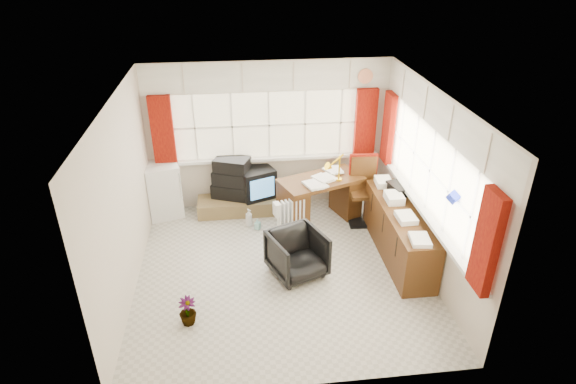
# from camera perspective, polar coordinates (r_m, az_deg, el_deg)

# --- Properties ---
(ground) EXTENTS (4.00, 4.00, 0.00)m
(ground) POSITION_cam_1_polar(r_m,az_deg,el_deg) (6.90, -0.69, -9.23)
(ground) COLOR beige
(ground) RESTS_ON ground
(room_walls) EXTENTS (4.00, 4.00, 4.00)m
(room_walls) POSITION_cam_1_polar(r_m,az_deg,el_deg) (6.11, -0.77, 2.05)
(room_walls) COLOR beige
(room_walls) RESTS_ON ground
(window_back) EXTENTS (3.70, 0.12, 3.60)m
(window_back) POSITION_cam_1_polar(r_m,az_deg,el_deg) (8.11, -2.19, 4.48)
(window_back) COLOR #FFF3C9
(window_back) RESTS_ON room_walls
(window_right) EXTENTS (0.12, 3.70, 3.60)m
(window_right) POSITION_cam_1_polar(r_m,az_deg,el_deg) (6.83, 15.71, -1.39)
(window_right) COLOR #FFF3C9
(window_right) RESTS_ON room_walls
(curtains) EXTENTS (3.83, 3.83, 1.15)m
(curtains) POSITION_cam_1_polar(r_m,az_deg,el_deg) (7.11, 5.91, 5.33)
(curtains) COLOR #941E08
(curtains) RESTS_ON room_walls
(overhead_cabinets) EXTENTS (3.98, 3.98, 0.48)m
(overhead_cabinets) POSITION_cam_1_polar(r_m,az_deg,el_deg) (6.91, 6.59, 11.62)
(overhead_cabinets) COLOR white
(overhead_cabinets) RESTS_ON room_walls
(desk) EXTENTS (1.47, 1.08, 0.81)m
(desk) POSITION_cam_1_polar(r_m,az_deg,el_deg) (7.85, 3.87, -0.62)
(desk) COLOR #513413
(desk) RESTS_ON ground
(desk_lamp) EXTENTS (0.18, 0.16, 0.45)m
(desk_lamp) POSITION_cam_1_polar(r_m,az_deg,el_deg) (7.54, 6.13, 3.57)
(desk_lamp) COLOR #DBA709
(desk_lamp) RESTS_ON desk
(task_chair) EXTENTS (0.49, 0.52, 1.12)m
(task_chair) POSITION_cam_1_polar(r_m,az_deg,el_deg) (7.90, 8.90, 0.66)
(task_chair) COLOR black
(task_chair) RESTS_ON ground
(office_chair) EXTENTS (0.91, 0.92, 0.64)m
(office_chair) POSITION_cam_1_polar(r_m,az_deg,el_deg) (6.66, 1.10, -7.37)
(office_chair) COLOR black
(office_chair) RESTS_ON ground
(radiator) EXTENTS (0.46, 0.28, 0.65)m
(radiator) POSITION_cam_1_polar(r_m,az_deg,el_deg) (7.47, 0.33, -3.59)
(radiator) COLOR white
(radiator) RESTS_ON ground
(credenza) EXTENTS (0.50, 2.00, 0.85)m
(credenza) POSITION_cam_1_polar(r_m,az_deg,el_deg) (7.19, 13.00, -4.57)
(credenza) COLOR #513413
(credenza) RESTS_ON ground
(file_tray) EXTENTS (0.38, 0.45, 0.13)m
(file_tray) POSITION_cam_1_polar(r_m,az_deg,el_deg) (7.47, 13.19, 0.45)
(file_tray) COLOR black
(file_tray) RESTS_ON credenza
(tv_bench) EXTENTS (1.40, 0.50, 0.25)m
(tv_bench) POSITION_cam_1_polar(r_m,az_deg,el_deg) (8.25, -5.77, -1.57)
(tv_bench) COLOR olive
(tv_bench) RESTS_ON ground
(crt_tv) EXTENTS (0.71, 0.68, 0.51)m
(crt_tv) POSITION_cam_1_polar(r_m,az_deg,el_deg) (8.15, -3.83, 1.16)
(crt_tv) COLOR black
(crt_tv) RESTS_ON tv_bench
(hifi_stack) EXTENTS (0.78, 0.64, 0.70)m
(hifi_stack) POSITION_cam_1_polar(r_m,az_deg,el_deg) (8.15, -6.56, 1.59)
(hifi_stack) COLOR black
(hifi_stack) RESTS_ON tv_bench
(mini_fridge) EXTENTS (0.67, 0.67, 0.92)m
(mini_fridge) POSITION_cam_1_polar(r_m,az_deg,el_deg) (8.26, -14.59, 0.27)
(mini_fridge) COLOR white
(mini_fridge) RESTS_ON ground
(spray_bottle_a) EXTENTS (0.16, 0.17, 0.30)m
(spray_bottle_a) POSITION_cam_1_polar(r_m,az_deg,el_deg) (7.83, -4.66, -3.04)
(spray_bottle_a) COLOR silver
(spray_bottle_a) RESTS_ON ground
(spray_bottle_b) EXTENTS (0.11, 0.11, 0.18)m
(spray_bottle_b) POSITION_cam_1_polar(r_m,az_deg,el_deg) (7.76, -3.62, -3.82)
(spray_bottle_b) COLOR #8FD5D0
(spray_bottle_b) RESTS_ON ground
(flower_vase) EXTENTS (0.23, 0.23, 0.37)m
(flower_vase) POSITION_cam_1_polar(r_m,az_deg,el_deg) (6.09, -11.83, -13.65)
(flower_vase) COLOR black
(flower_vase) RESTS_ON ground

